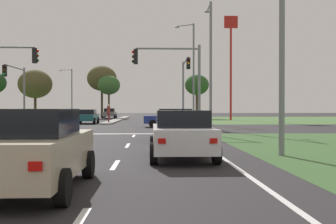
{
  "coord_description": "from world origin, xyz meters",
  "views": [
    {
      "loc": [
        4.54,
        -2.5,
        1.63
      ],
      "look_at": [
        5.89,
        30.87,
        1.3
      ],
      "focal_mm": 43.32,
      "sensor_mm": 36.0,
      "label": 1
    }
  ],
  "objects_px": {
    "pedestrian_at_median": "(109,111)",
    "car_white_near": "(182,134)",
    "traffic_signal_far_right": "(185,79)",
    "street_lamp_near": "(278,4)",
    "car_navy_fourth": "(174,124)",
    "car_teal_third": "(87,116)",
    "car_beige_seventh": "(31,149)",
    "street_lamp_fourth": "(71,90)",
    "street_lamp_third": "(192,68)",
    "traffic_signal_far_left": "(17,84)",
    "street_lamp_second": "(210,58)",
    "car_blue_eighth": "(169,118)",
    "treeline_third": "(102,79)",
    "treeline_fifth": "(197,85)",
    "treeline_fourth": "(109,85)",
    "fastfood_pole_sign": "(231,46)",
    "treeline_second": "(35,84)",
    "car_grey_sixth": "(110,113)",
    "traffic_signal_near_right": "(175,73)"
  },
  "relations": [
    {
      "from": "car_teal_third",
      "to": "street_lamp_near",
      "type": "xyz_separation_m",
      "value": [
        11.08,
        -28.75,
        4.46
      ]
    },
    {
      "from": "car_blue_eighth",
      "to": "street_lamp_second",
      "type": "relative_size",
      "value": 0.44
    },
    {
      "from": "fastfood_pole_sign",
      "to": "street_lamp_third",
      "type": "bearing_deg",
      "value": -119.82
    },
    {
      "from": "car_grey_sixth",
      "to": "fastfood_pole_sign",
      "type": "distance_m",
      "value": 22.74
    },
    {
      "from": "street_lamp_second",
      "to": "car_blue_eighth",
      "type": "bearing_deg",
      "value": 126.79
    },
    {
      "from": "treeline_second",
      "to": "traffic_signal_far_left",
      "type": "bearing_deg",
      "value": -77.12
    },
    {
      "from": "car_white_near",
      "to": "street_lamp_near",
      "type": "distance_m",
      "value": 5.63
    },
    {
      "from": "treeline_second",
      "to": "treeline_fourth",
      "type": "xyz_separation_m",
      "value": [
        12.12,
        -2.39,
        -0.29
      ]
    },
    {
      "from": "street_lamp_near",
      "to": "treeline_fourth",
      "type": "xyz_separation_m",
      "value": [
        -11.07,
        50.13,
        -0.01
      ]
    },
    {
      "from": "fastfood_pole_sign",
      "to": "treeline_third",
      "type": "xyz_separation_m",
      "value": [
        -18.68,
        12.18,
        -3.55
      ]
    },
    {
      "from": "car_navy_fourth",
      "to": "car_teal_third",
      "type": "bearing_deg",
      "value": 109.37
    },
    {
      "from": "treeline_second",
      "to": "car_teal_third",
      "type": "bearing_deg",
      "value": -63.0
    },
    {
      "from": "car_navy_fourth",
      "to": "traffic_signal_near_right",
      "type": "bearing_deg",
      "value": 86.41
    },
    {
      "from": "street_lamp_second",
      "to": "traffic_signal_far_left",
      "type": "bearing_deg",
      "value": 158.68
    },
    {
      "from": "traffic_signal_far_right",
      "to": "street_lamp_near",
      "type": "bearing_deg",
      "value": -86.8
    },
    {
      "from": "car_teal_third",
      "to": "treeline_fourth",
      "type": "height_order",
      "value": "treeline_fourth"
    },
    {
      "from": "car_teal_third",
      "to": "treeline_fifth",
      "type": "relative_size",
      "value": 0.65
    },
    {
      "from": "car_white_near",
      "to": "traffic_signal_far_left",
      "type": "relative_size",
      "value": 0.83
    },
    {
      "from": "treeline_second",
      "to": "treeline_third",
      "type": "distance_m",
      "value": 10.81
    },
    {
      "from": "street_lamp_third",
      "to": "street_lamp_near",
      "type": "bearing_deg",
      "value": -89.9
    },
    {
      "from": "car_grey_sixth",
      "to": "car_navy_fourth",
      "type": "bearing_deg",
      "value": 99.91
    },
    {
      "from": "car_white_near",
      "to": "car_blue_eighth",
      "type": "distance_m",
      "value": 21.55
    },
    {
      "from": "pedestrian_at_median",
      "to": "car_white_near",
      "type": "bearing_deg",
      "value": -128.92
    },
    {
      "from": "treeline_fourth",
      "to": "car_blue_eighth",
      "type": "bearing_deg",
      "value": -74.41
    },
    {
      "from": "car_navy_fourth",
      "to": "car_grey_sixth",
      "type": "relative_size",
      "value": 0.99
    },
    {
      "from": "street_lamp_second",
      "to": "fastfood_pole_sign",
      "type": "distance_m",
      "value": 24.55
    },
    {
      "from": "car_navy_fourth",
      "to": "fastfood_pole_sign",
      "type": "xyz_separation_m",
      "value": [
        9.48,
        33.69,
        9.17
      ]
    },
    {
      "from": "car_beige_seventh",
      "to": "car_blue_eighth",
      "type": "xyz_separation_m",
      "value": [
        3.86,
        26.52,
        -0.06
      ]
    },
    {
      "from": "car_white_near",
      "to": "pedestrian_at_median",
      "type": "height_order",
      "value": "pedestrian_at_median"
    },
    {
      "from": "car_teal_third",
      "to": "street_lamp_second",
      "type": "distance_m",
      "value": 17.02
    },
    {
      "from": "traffic_signal_far_left",
      "to": "treeline_second",
      "type": "bearing_deg",
      "value": 102.88
    },
    {
      "from": "treeline_fourth",
      "to": "car_white_near",
      "type": "bearing_deg",
      "value": -81.42
    },
    {
      "from": "car_grey_sixth",
      "to": "treeline_third",
      "type": "xyz_separation_m",
      "value": [
        -1.31,
        0.72,
        5.62
      ]
    },
    {
      "from": "car_navy_fourth",
      "to": "street_lamp_second",
      "type": "height_order",
      "value": "street_lamp_second"
    },
    {
      "from": "car_teal_third",
      "to": "traffic_signal_far_left",
      "type": "distance_m",
      "value": 8.31
    },
    {
      "from": "car_grey_sixth",
      "to": "street_lamp_near",
      "type": "relative_size",
      "value": 0.46
    },
    {
      "from": "traffic_signal_far_right",
      "to": "car_navy_fourth",
      "type": "bearing_deg",
      "value": -96.53
    },
    {
      "from": "car_white_near",
      "to": "car_navy_fourth",
      "type": "xyz_separation_m",
      "value": [
        0.17,
        7.2,
        0.01
      ]
    },
    {
      "from": "street_lamp_third",
      "to": "pedestrian_at_median",
      "type": "height_order",
      "value": "street_lamp_third"
    },
    {
      "from": "traffic_signal_near_right",
      "to": "pedestrian_at_median",
      "type": "bearing_deg",
      "value": 109.42
    },
    {
      "from": "traffic_signal_far_right",
      "to": "street_lamp_third",
      "type": "xyz_separation_m",
      "value": [
        1.25,
        5.87,
        1.59
      ]
    },
    {
      "from": "treeline_third",
      "to": "treeline_fifth",
      "type": "height_order",
      "value": "treeline_third"
    },
    {
      "from": "car_grey_sixth",
      "to": "traffic_signal_far_right",
      "type": "relative_size",
      "value": 0.71
    },
    {
      "from": "traffic_signal_far_right",
      "to": "fastfood_pole_sign",
      "type": "relative_size",
      "value": 0.44
    },
    {
      "from": "car_blue_eighth",
      "to": "treeline_second",
      "type": "xyz_separation_m",
      "value": [
        -20.32,
        31.76,
        4.74
      ]
    },
    {
      "from": "car_grey_sixth",
      "to": "treeline_third",
      "type": "distance_m",
      "value": 5.82
    },
    {
      "from": "car_blue_eighth",
      "to": "pedestrian_at_median",
      "type": "height_order",
      "value": "pedestrian_at_median"
    },
    {
      "from": "treeline_third",
      "to": "treeline_fourth",
      "type": "xyz_separation_m",
      "value": [
        1.35,
        -2.15,
        -1.21
      ]
    },
    {
      "from": "car_beige_seventh",
      "to": "street_lamp_fourth",
      "type": "bearing_deg",
      "value": 100.53
    },
    {
      "from": "car_beige_seventh",
      "to": "street_lamp_second",
      "type": "bearing_deg",
      "value": 73.12
    }
  ]
}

